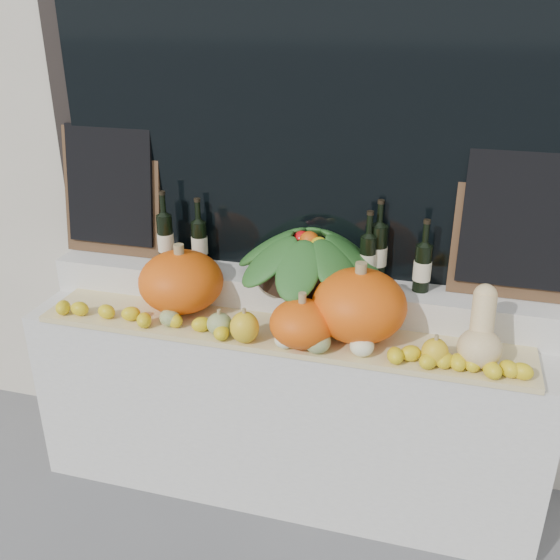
% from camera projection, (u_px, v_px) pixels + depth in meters
% --- Properties ---
extents(display_sill, '(2.30, 0.55, 0.88)m').
position_uv_depth(display_sill, '(284.00, 405.00, 2.94)').
color(display_sill, silver).
rests_on(display_sill, ground).
extents(rear_tier, '(2.30, 0.25, 0.16)m').
position_uv_depth(rear_tier, '(293.00, 292.00, 2.86)').
color(rear_tier, silver).
rests_on(rear_tier, display_sill).
extents(straw_bedding, '(2.10, 0.32, 0.02)m').
position_uv_depth(straw_bedding, '(277.00, 333.00, 2.64)').
color(straw_bedding, tan).
rests_on(straw_bedding, display_sill).
extents(pumpkin_left, '(0.42, 0.42, 0.27)m').
position_uv_depth(pumpkin_left, '(181.00, 281.00, 2.77)').
color(pumpkin_left, '#EE5B0C').
rests_on(pumpkin_left, straw_bedding).
extents(pumpkin_right, '(0.47, 0.47, 0.29)m').
position_uv_depth(pumpkin_right, '(359.00, 305.00, 2.53)').
color(pumpkin_right, '#EE5B0C').
rests_on(pumpkin_right, straw_bedding).
extents(pumpkin_center, '(0.30, 0.30, 0.19)m').
position_uv_depth(pumpkin_center, '(302.00, 323.00, 2.50)').
color(pumpkin_center, '#EE5B0C').
rests_on(pumpkin_center, straw_bedding).
extents(butternut_squash, '(0.17, 0.22, 0.30)m').
position_uv_depth(butternut_squash, '(481.00, 335.00, 2.36)').
color(butternut_squash, '#E4C286').
rests_on(butternut_squash, straw_bedding).
extents(decorative_gourds, '(1.20, 0.15, 0.15)m').
position_uv_depth(decorative_gourds, '(289.00, 335.00, 2.50)').
color(decorative_gourds, '#3C681F').
rests_on(decorative_gourds, straw_bedding).
extents(lemon_heap, '(2.20, 0.16, 0.06)m').
position_uv_depth(lemon_heap, '(269.00, 337.00, 2.53)').
color(lemon_heap, yellow).
rests_on(lemon_heap, straw_bedding).
extents(produce_bowl, '(0.70, 0.70, 0.24)m').
position_uv_depth(produce_bowl, '(309.00, 256.00, 2.74)').
color(produce_bowl, black).
rests_on(produce_bowl, rear_tier).
extents(wine_bottle_far_left, '(0.08, 0.08, 0.36)m').
position_uv_depth(wine_bottle_far_left, '(166.00, 239.00, 2.90)').
color(wine_bottle_far_left, black).
rests_on(wine_bottle_far_left, rear_tier).
extents(wine_bottle_near_left, '(0.08, 0.08, 0.32)m').
position_uv_depth(wine_bottle_near_left, '(199.00, 242.00, 2.92)').
color(wine_bottle_near_left, black).
rests_on(wine_bottle_near_left, rear_tier).
extents(wine_bottle_tall, '(0.08, 0.08, 0.37)m').
position_uv_depth(wine_bottle_tall, '(378.00, 253.00, 2.73)').
color(wine_bottle_tall, black).
rests_on(wine_bottle_tall, rear_tier).
extents(wine_bottle_near_right, '(0.08, 0.08, 0.33)m').
position_uv_depth(wine_bottle_near_right, '(368.00, 259.00, 2.71)').
color(wine_bottle_near_right, black).
rests_on(wine_bottle_near_right, rear_tier).
extents(wine_bottle_far_right, '(0.08, 0.08, 0.32)m').
position_uv_depth(wine_bottle_far_right, '(422.00, 267.00, 2.64)').
color(wine_bottle_far_right, black).
rests_on(wine_bottle_far_right, rear_tier).
extents(chalkboard_left, '(0.50, 0.12, 0.62)m').
position_uv_depth(chalkboard_left, '(110.00, 188.00, 2.97)').
color(chalkboard_left, '#4C331E').
rests_on(chalkboard_left, rear_tier).
extents(chalkboard_right, '(0.50, 0.12, 0.62)m').
position_uv_depth(chalkboard_right, '(518.00, 222.00, 2.52)').
color(chalkboard_right, '#4C331E').
rests_on(chalkboard_right, rear_tier).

